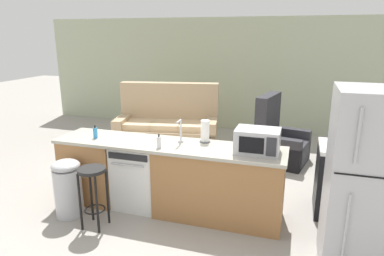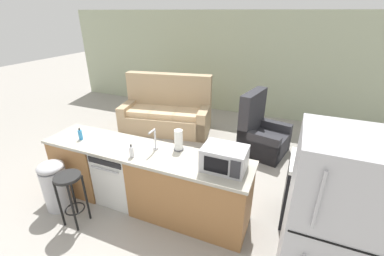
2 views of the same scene
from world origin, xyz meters
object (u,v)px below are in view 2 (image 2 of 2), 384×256
paper_towel_roll (179,140)px  armchair (260,135)px  microwave (224,158)px  dish_soap_bottle (80,135)px  bar_stool (70,189)px  stove_range (317,194)px  refrigerator (330,232)px  couch (167,113)px  soap_bottle (132,152)px  kettle (343,167)px  trash_bin (55,185)px  dishwasher (121,174)px

paper_towel_roll → armchair: (0.79, 2.02, -0.69)m
microwave → dish_soap_bottle: size_ratio=2.84×
bar_stool → paper_towel_roll: bearing=38.0°
stove_range → microwave: bearing=-153.1°
refrigerator → couch: size_ratio=0.83×
soap_bottle → armchair: size_ratio=0.15×
soap_bottle → microwave: bearing=9.5°
soap_bottle → bar_stool: size_ratio=0.24×
stove_range → soap_bottle: 2.40m
microwave → couch: 3.30m
kettle → couch: (-3.33, 2.05, -0.59)m
microwave → dish_soap_bottle: bearing=-178.1°
microwave → armchair: bearing=87.0°
stove_range → microwave: 1.35m
paper_towel_roll → dish_soap_bottle: (-1.41, -0.27, -0.07)m
kettle → soap_bottle: bearing=-165.6°
microwave → bar_stool: (-1.79, -0.66, -0.50)m
microwave → paper_towel_roll: size_ratio=1.77×
paper_towel_roll → dish_soap_bottle: size_ratio=1.60×
soap_bottle → trash_bin: 1.29m
dishwasher → soap_bottle: (0.38, -0.19, 0.55)m
dishwasher → armchair: armchair is taller
dishwasher → dish_soap_bottle: bearing=-173.0°
refrigerator → soap_bottle: size_ratio=10.09×
stove_range → refrigerator: size_ratio=0.51×
dish_soap_bottle → trash_bin: bearing=-107.8°
bar_stool → trash_bin: (-0.45, 0.13, -0.16)m
dish_soap_bottle → dishwasher: bearing=7.0°
trash_bin → couch: couch is taller
dishwasher → couch: size_ratio=0.39×
microwave → bar_stool: size_ratio=0.68×
refrigerator → trash_bin: 3.36m
refrigerator → dish_soap_bottle: refrigerator is taller
microwave → dish_soap_bottle: (-2.09, -0.07, -0.07)m
refrigerator → soap_bottle: (-2.22, 0.36, 0.08)m
kettle → bar_stool: (-3.04, -1.08, -0.45)m
soap_bottle → armchair: armchair is taller
paper_towel_roll → dishwasher: bearing=-166.3°
microwave → bar_stool: microwave is taller
dish_soap_bottle → couch: couch is taller
dish_soap_bottle → bar_stool: 0.80m
paper_towel_roll → couch: 2.74m
stove_range → paper_towel_roll: 1.89m
dishwasher → soap_bottle: 0.69m
dish_soap_bottle → trash_bin: size_ratio=0.24×
paper_towel_roll → kettle: size_ratio=1.38×
kettle → armchair: size_ratio=0.17×
soap_bottle → couch: couch is taller
refrigerator → paper_towel_roll: bearing=156.9°
microwave → soap_bottle: microwave is taller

